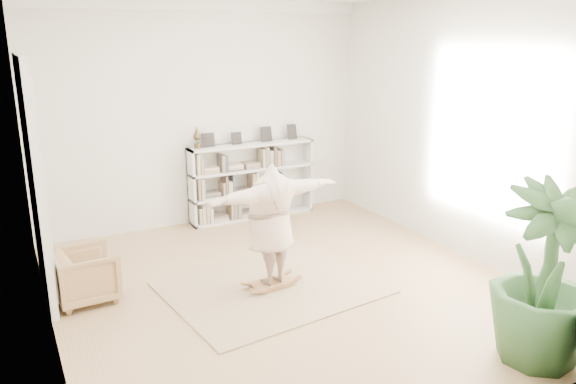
% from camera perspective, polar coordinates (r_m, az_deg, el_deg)
% --- Properties ---
extents(floor, '(6.00, 6.00, 0.00)m').
position_cam_1_polar(floor, '(7.17, 0.14, -9.61)').
color(floor, tan).
rests_on(floor, ground).
extents(room_shell, '(6.00, 6.00, 6.00)m').
position_cam_1_polar(room_shell, '(9.20, -8.84, 18.28)').
color(room_shell, silver).
rests_on(room_shell, floor).
extents(doors, '(0.09, 1.78, 2.92)m').
position_cam_1_polar(doors, '(7.24, -24.29, 0.98)').
color(doors, white).
rests_on(doors, floor).
extents(bookshelf, '(2.20, 0.35, 1.64)m').
position_cam_1_polar(bookshelf, '(9.66, -3.72, 1.08)').
color(bookshelf, silver).
rests_on(bookshelf, floor).
extents(armchair, '(0.74, 0.72, 0.64)m').
position_cam_1_polar(armchair, '(7.13, -19.79, -7.96)').
color(armchair, tan).
rests_on(armchair, floor).
extents(rug, '(2.72, 2.28, 0.02)m').
position_cam_1_polar(rug, '(7.14, -1.68, -9.66)').
color(rug, tan).
rests_on(rug, floor).
extents(rocker_board, '(0.54, 0.36, 0.11)m').
position_cam_1_polar(rocker_board, '(7.11, -1.68, -9.24)').
color(rocker_board, '#965E3C').
rests_on(rocker_board, rug).
extents(person, '(1.91, 0.72, 1.51)m').
position_cam_1_polar(person, '(6.81, -1.74, -3.00)').
color(person, beige).
rests_on(person, rocker_board).
extents(houseplant, '(1.11, 1.11, 1.77)m').
position_cam_1_polar(houseplant, '(5.85, 24.66, -7.68)').
color(houseplant, '#2F562B').
rests_on(houseplant, floor).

